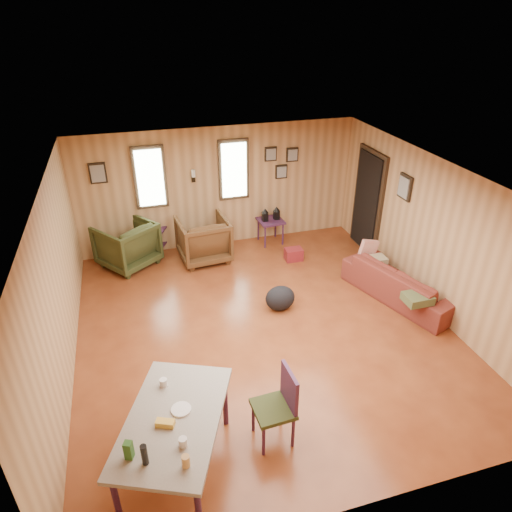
{
  "coord_description": "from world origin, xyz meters",
  "views": [
    {
      "loc": [
        -1.68,
        -5.35,
        4.38
      ],
      "look_at": [
        0.0,
        0.4,
        1.05
      ],
      "focal_mm": 32.0,
      "sensor_mm": 36.0,
      "label": 1
    }
  ],
  "objects_px": {
    "recliner_brown": "(203,237)",
    "recliner_green": "(127,243)",
    "end_table": "(153,236)",
    "sofa": "(403,277)",
    "side_table": "(271,219)",
    "dining_table": "(173,423)"
  },
  "relations": [
    {
      "from": "recliner_brown",
      "to": "side_table",
      "type": "bearing_deg",
      "value": -172.5
    },
    {
      "from": "end_table",
      "to": "recliner_brown",
      "type": "bearing_deg",
      "value": -31.95
    },
    {
      "from": "end_table",
      "to": "side_table",
      "type": "height_order",
      "value": "side_table"
    },
    {
      "from": "recliner_brown",
      "to": "side_table",
      "type": "distance_m",
      "value": 1.49
    },
    {
      "from": "recliner_green",
      "to": "end_table",
      "type": "xyz_separation_m",
      "value": [
        0.5,
        0.39,
        -0.12
      ]
    },
    {
      "from": "recliner_green",
      "to": "recliner_brown",
      "type": "bearing_deg",
      "value": 136.25
    },
    {
      "from": "recliner_brown",
      "to": "dining_table",
      "type": "relative_size",
      "value": 0.53
    },
    {
      "from": "recliner_green",
      "to": "side_table",
      "type": "relative_size",
      "value": 1.22
    },
    {
      "from": "recliner_brown",
      "to": "sofa",
      "type": "bearing_deg",
      "value": 137.45
    },
    {
      "from": "sofa",
      "to": "end_table",
      "type": "relative_size",
      "value": 3.16
    },
    {
      "from": "side_table",
      "to": "dining_table",
      "type": "xyz_separation_m",
      "value": [
        -2.57,
        -4.8,
        0.18
      ]
    },
    {
      "from": "recliner_green",
      "to": "dining_table",
      "type": "xyz_separation_m",
      "value": [
        0.3,
        -4.65,
        0.23
      ]
    },
    {
      "from": "side_table",
      "to": "end_table",
      "type": "bearing_deg",
      "value": 174.11
    },
    {
      "from": "recliner_green",
      "to": "side_table",
      "type": "bearing_deg",
      "value": 146.35
    },
    {
      "from": "recliner_green",
      "to": "sofa",
      "type": "bearing_deg",
      "value": 114.27
    },
    {
      "from": "end_table",
      "to": "sofa",
      "type": "bearing_deg",
      "value": -36.21
    },
    {
      "from": "recliner_green",
      "to": "side_table",
      "type": "xyz_separation_m",
      "value": [
        2.87,
        0.15,
        0.06
      ]
    },
    {
      "from": "recliner_brown",
      "to": "recliner_green",
      "type": "relative_size",
      "value": 0.99
    },
    {
      "from": "sofa",
      "to": "dining_table",
      "type": "height_order",
      "value": "dining_table"
    },
    {
      "from": "recliner_green",
      "to": "end_table",
      "type": "bearing_deg",
      "value": -178.64
    },
    {
      "from": "sofa",
      "to": "recliner_brown",
      "type": "xyz_separation_m",
      "value": [
        -2.93,
        2.25,
        0.07
      ]
    },
    {
      "from": "recliner_brown",
      "to": "side_table",
      "type": "height_order",
      "value": "recliner_brown"
    }
  ]
}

